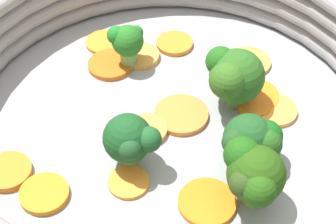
{
  "coord_description": "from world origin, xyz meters",
  "views": [
    {
      "loc": [
        0.09,
        -0.31,
        0.36
      ],
      "look_at": [
        0.0,
        0.0,
        0.03
      ],
      "focal_mm": 60.0,
      "sensor_mm": 36.0,
      "label": 1
    }
  ],
  "objects_px": {
    "broccoli_floret_2": "(130,140)",
    "carrot_slice_0": "(207,203)",
    "carrot_slice_3": "(8,172)",
    "broccoli_floret_4": "(127,42)",
    "broccoli_floret_3": "(253,140)",
    "carrot_slice_4": "(181,115)",
    "carrot_slice_13": "(147,130)",
    "carrot_slice_9": "(274,110)",
    "broccoli_floret_0": "(253,175)",
    "carrot_slice_10": "(254,96)",
    "broccoli_floret_1": "(233,76)",
    "carrot_slice_7": "(255,106)",
    "carrot_slice_2": "(249,62)",
    "carrot_slice_5": "(44,194)",
    "carrot_slice_6": "(141,56)",
    "carrot_slice_8": "(104,42)",
    "carrot_slice_11": "(128,182)",
    "skillet": "(168,131)",
    "carrot_slice_1": "(110,65)",
    "carrot_slice_12": "(174,43)"
  },
  "relations": [
    {
      "from": "carrot_slice_4",
      "to": "broccoli_floret_4",
      "type": "height_order",
      "value": "broccoli_floret_4"
    },
    {
      "from": "broccoli_floret_1",
      "to": "carrot_slice_7",
      "type": "bearing_deg",
      "value": 9.24
    },
    {
      "from": "carrot_slice_9",
      "to": "carrot_slice_12",
      "type": "relative_size",
      "value": 1.11
    },
    {
      "from": "carrot_slice_13",
      "to": "broccoli_floret_2",
      "type": "relative_size",
      "value": 0.71
    },
    {
      "from": "skillet",
      "to": "carrot_slice_0",
      "type": "xyz_separation_m",
      "value": [
        0.05,
        -0.07,
        0.01
      ]
    },
    {
      "from": "carrot_slice_3",
      "to": "broccoli_floret_0",
      "type": "relative_size",
      "value": 0.7
    },
    {
      "from": "carrot_slice_10",
      "to": "broccoli_floret_1",
      "type": "relative_size",
      "value": 0.77
    },
    {
      "from": "carrot_slice_8",
      "to": "carrot_slice_0",
      "type": "bearing_deg",
      "value": -47.27
    },
    {
      "from": "carrot_slice_2",
      "to": "broccoli_floret_0",
      "type": "xyz_separation_m",
      "value": [
        0.03,
        -0.16,
        0.03
      ]
    },
    {
      "from": "carrot_slice_0",
      "to": "carrot_slice_1",
      "type": "xyz_separation_m",
      "value": [
        -0.12,
        0.12,
        0.0
      ]
    },
    {
      "from": "carrot_slice_10",
      "to": "carrot_slice_12",
      "type": "relative_size",
      "value": 1.22
    },
    {
      "from": "carrot_slice_3",
      "to": "broccoli_floret_4",
      "type": "bearing_deg",
      "value": 73.03
    },
    {
      "from": "carrot_slice_4",
      "to": "broccoli_floret_2",
      "type": "relative_size",
      "value": 0.96
    },
    {
      "from": "carrot_slice_4",
      "to": "carrot_slice_13",
      "type": "distance_m",
      "value": 0.03
    },
    {
      "from": "carrot_slice_5",
      "to": "carrot_slice_9",
      "type": "relative_size",
      "value": 0.95
    },
    {
      "from": "carrot_slice_3",
      "to": "carrot_slice_13",
      "type": "distance_m",
      "value": 0.12
    },
    {
      "from": "carrot_slice_9",
      "to": "carrot_slice_1",
      "type": "bearing_deg",
      "value": 174.85
    },
    {
      "from": "broccoli_floret_3",
      "to": "carrot_slice_1",
      "type": "bearing_deg",
      "value": 153.13
    },
    {
      "from": "carrot_slice_3",
      "to": "carrot_slice_7",
      "type": "bearing_deg",
      "value": 36.99
    },
    {
      "from": "carrot_slice_1",
      "to": "carrot_slice_8",
      "type": "distance_m",
      "value": 0.04
    },
    {
      "from": "carrot_slice_0",
      "to": "carrot_slice_2",
      "type": "relative_size",
      "value": 1.04
    },
    {
      "from": "carrot_slice_4",
      "to": "carrot_slice_6",
      "type": "height_order",
      "value": "same"
    },
    {
      "from": "carrot_slice_3",
      "to": "carrot_slice_13",
      "type": "height_order",
      "value": "same"
    },
    {
      "from": "broccoli_floret_2",
      "to": "carrot_slice_0",
      "type": "bearing_deg",
      "value": -16.35
    },
    {
      "from": "carrot_slice_11",
      "to": "carrot_slice_4",
      "type": "bearing_deg",
      "value": 76.83
    },
    {
      "from": "carrot_slice_11",
      "to": "carrot_slice_1",
      "type": "bearing_deg",
      "value": 116.84
    },
    {
      "from": "carrot_slice_10",
      "to": "carrot_slice_7",
      "type": "bearing_deg",
      "value": -77.82
    },
    {
      "from": "skillet",
      "to": "carrot_slice_1",
      "type": "xyz_separation_m",
      "value": [
        -0.07,
        0.06,
        0.01
      ]
    },
    {
      "from": "carrot_slice_6",
      "to": "carrot_slice_5",
      "type": "bearing_deg",
      "value": -95.66
    },
    {
      "from": "carrot_slice_5",
      "to": "broccoli_floret_1",
      "type": "height_order",
      "value": "broccoli_floret_1"
    },
    {
      "from": "carrot_slice_0",
      "to": "carrot_slice_11",
      "type": "xyz_separation_m",
      "value": [
        -0.06,
        0.0,
        -0.0
      ]
    },
    {
      "from": "carrot_slice_2",
      "to": "carrot_slice_3",
      "type": "distance_m",
      "value": 0.24
    },
    {
      "from": "carrot_slice_3",
      "to": "carrot_slice_8",
      "type": "bearing_deg",
      "value": 86.02
    },
    {
      "from": "carrot_slice_9",
      "to": "broccoli_floret_4",
      "type": "relative_size",
      "value": 0.9
    },
    {
      "from": "broccoli_floret_0",
      "to": "broccoli_floret_4",
      "type": "relative_size",
      "value": 1.23
    },
    {
      "from": "broccoli_floret_2",
      "to": "carrot_slice_9",
      "type": "bearing_deg",
      "value": 42.91
    },
    {
      "from": "carrot_slice_0",
      "to": "broccoli_floret_0",
      "type": "relative_size",
      "value": 0.81
    },
    {
      "from": "skillet",
      "to": "carrot_slice_3",
      "type": "xyz_separation_m",
      "value": [
        -0.1,
        -0.09,
        0.01
      ]
    },
    {
      "from": "carrot_slice_1",
      "to": "broccoli_floret_3",
      "type": "distance_m",
      "value": 0.17
    },
    {
      "from": "broccoli_floret_3",
      "to": "broccoli_floret_2",
      "type": "bearing_deg",
      "value": -160.75
    },
    {
      "from": "skillet",
      "to": "carrot_slice_13",
      "type": "distance_m",
      "value": 0.02
    },
    {
      "from": "carrot_slice_4",
      "to": "carrot_slice_10",
      "type": "bearing_deg",
      "value": 36.36
    },
    {
      "from": "carrot_slice_2",
      "to": "carrot_slice_8",
      "type": "distance_m",
      "value": 0.14
    },
    {
      "from": "carrot_slice_5",
      "to": "carrot_slice_6",
      "type": "bearing_deg",
      "value": 84.34
    },
    {
      "from": "carrot_slice_5",
      "to": "carrot_slice_6",
      "type": "distance_m",
      "value": 0.17
    },
    {
      "from": "carrot_slice_5",
      "to": "broccoli_floret_2",
      "type": "distance_m",
      "value": 0.08
    },
    {
      "from": "carrot_slice_9",
      "to": "carrot_slice_10",
      "type": "bearing_deg",
      "value": 149.53
    },
    {
      "from": "carrot_slice_10",
      "to": "carrot_slice_12",
      "type": "bearing_deg",
      "value": 150.18
    },
    {
      "from": "carrot_slice_13",
      "to": "carrot_slice_4",
      "type": "bearing_deg",
      "value": 49.31
    },
    {
      "from": "carrot_slice_4",
      "to": "carrot_slice_11",
      "type": "relative_size",
      "value": 1.46
    }
  ]
}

